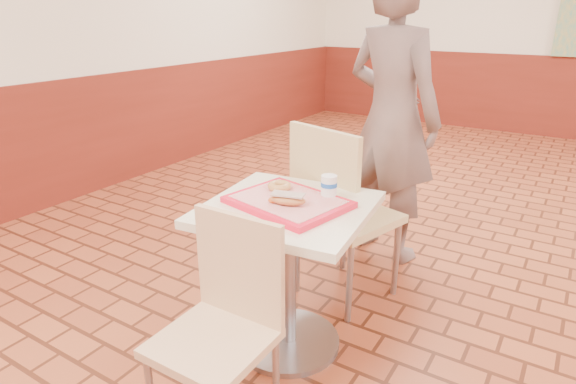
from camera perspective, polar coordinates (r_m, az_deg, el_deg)
The scene contains 8 objects.
main_table at distance 2.19m, azimuth -0.00°, elevation -7.30°, with size 0.69×0.69×0.73m.
chair_main_front at distance 1.84m, azimuth -7.62°, elevation -14.40°, with size 0.39×0.39×0.83m.
chair_main_back at distance 2.54m, azimuth 5.99°, elevation -1.76°, with size 0.57×0.57×0.99m.
customer at distance 3.04m, azimuth 12.19°, elevation 8.52°, with size 0.66×0.43×1.80m, color #735D59.
serving_tray at distance 2.08m, azimuth -0.00°, elevation -1.17°, with size 0.47×0.37×0.03m.
ring_donut at distance 2.18m, azimuth -1.03°, elevation 0.71°, with size 0.11×0.11×0.03m, color #C18646.
long_john_donut at distance 2.01m, azimuth -0.12°, elevation -0.87°, with size 0.17×0.11×0.05m.
paper_cup at distance 2.11m, azimuth 4.88°, elevation 0.83°, with size 0.07×0.07×0.09m.
Camera 1 is at (-0.35, -1.94, 1.51)m, focal length 30.00 mm.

